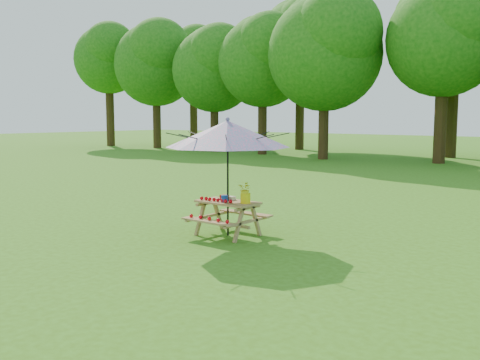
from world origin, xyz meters
The scene contains 5 objects.
picnic_table centered at (3.13, 3.59, 0.33)m, with size 1.20×1.32×0.67m.
patio_umbrella centered at (3.13, 3.60, 1.95)m, with size 2.60×2.60×2.27m.
produce_bins centered at (3.07, 3.61, 0.72)m, with size 0.30×0.41×0.13m.
tomatoes_row centered at (2.98, 3.42, 0.71)m, with size 0.77×0.13×0.07m, color red, non-canonical shape.
flower_bucket centered at (3.54, 3.62, 0.89)m, with size 0.27×0.24×0.41m.
Camera 1 is at (9.67, -4.08, 2.28)m, focal length 40.00 mm.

